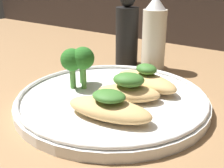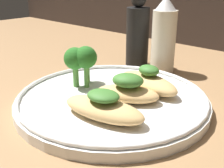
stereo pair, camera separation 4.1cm
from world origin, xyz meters
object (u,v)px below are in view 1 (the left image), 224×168
plate (112,99)px  broccoli_bunch (79,60)px  sauce_bottle (154,36)px  pepper_grinder (127,33)px

plate → broccoli_bunch: broccoli_bunch is taller
broccoli_bunch → sauce_bottle: (3.04, 18.25, 1.18)cm
plate → broccoli_bunch: 8.02cm
sauce_bottle → plate: bearing=-79.6°
broccoli_bunch → pepper_grinder: size_ratio=0.44×
plate → broccoli_bunch: (-6.41, 0.06, 4.83)cm
plate → sauce_bottle: sauce_bottle is taller
broccoli_bunch → pepper_grinder: 18.58cm
broccoli_bunch → plate: bearing=-0.5°
broccoli_bunch → pepper_grinder: (-3.36, 18.25, 0.92)cm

